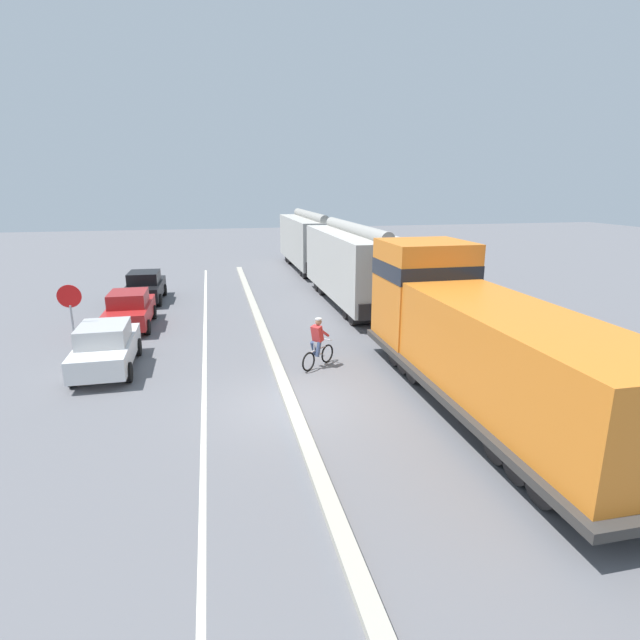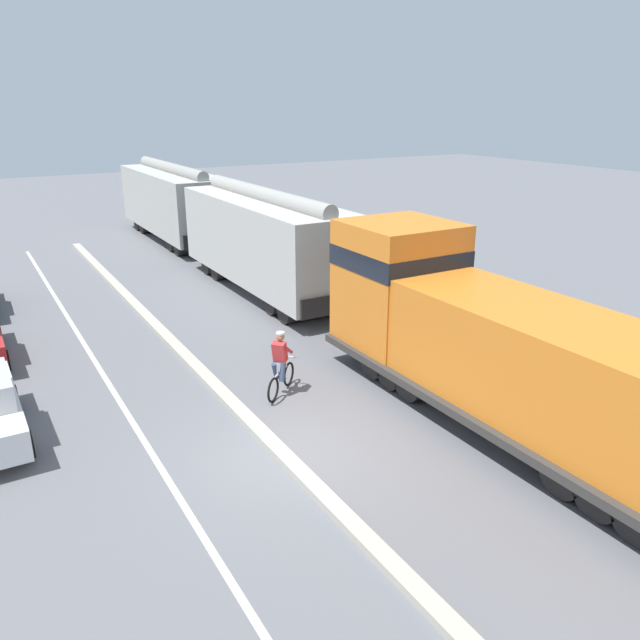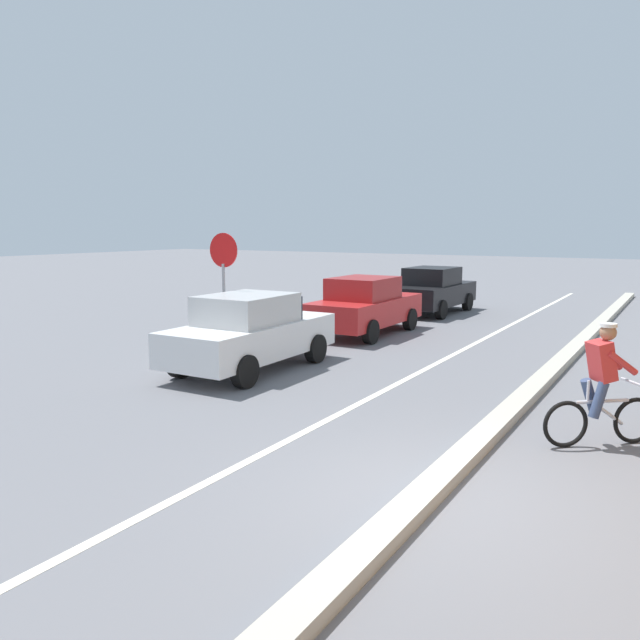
{
  "view_description": "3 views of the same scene",
  "coord_description": "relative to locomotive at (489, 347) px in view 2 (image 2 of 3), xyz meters",
  "views": [
    {
      "loc": [
        -1.97,
        -12.95,
        6.03
      ],
      "look_at": [
        1.84,
        4.41,
        1.2
      ],
      "focal_mm": 28.0,
      "sensor_mm": 36.0,
      "label": 1
    },
    {
      "loc": [
        -5.22,
        -10.6,
        7.29
      ],
      "look_at": [
        2.67,
        2.89,
        1.79
      ],
      "focal_mm": 35.0,
      "sensor_mm": 36.0,
      "label": 2
    },
    {
      "loc": [
        2.37,
        -6.35,
        2.99
      ],
      "look_at": [
        -4.77,
        5.51,
        0.94
      ],
      "focal_mm": 35.0,
      "sensor_mm": 36.0,
      "label": 3
    }
  ],
  "objects": [
    {
      "name": "cyclist",
      "position": [
        -3.74,
        3.56,
        -0.98
      ],
      "size": [
        1.34,
        1.15,
        1.71
      ],
      "color": "black",
      "rests_on": "ground"
    },
    {
      "name": "hopper_car_lead",
      "position": [
        0.0,
        12.16,
        0.28
      ],
      "size": [
        2.9,
        10.6,
        4.18
      ],
      "color": "#B9B6AF",
      "rests_on": "ground"
    },
    {
      "name": "ground_plane",
      "position": [
        -5.14,
        0.8,
        -1.8
      ],
      "size": [
        120.0,
        120.0,
        0.0
      ],
      "primitive_type": "plane",
      "color": "slate"
    },
    {
      "name": "lane_stripe",
      "position": [
        -7.54,
        6.8,
        -1.79
      ],
      "size": [
        0.14,
        36.0,
        0.01
      ],
      "primitive_type": "cube",
      "color": "silver",
      "rests_on": "ground"
    },
    {
      "name": "hopper_car_middle",
      "position": [
        0.0,
        23.76,
        0.28
      ],
      "size": [
        2.9,
        10.6,
        4.18
      ],
      "color": "#B1AEA6",
      "rests_on": "ground"
    },
    {
      "name": "locomotive",
      "position": [
        0.0,
        0.0,
        0.0
      ],
      "size": [
        3.1,
        11.61,
        4.2
      ],
      "color": "orange",
      "rests_on": "ground"
    },
    {
      "name": "median_curb",
      "position": [
        -5.14,
        6.8,
        -1.72
      ],
      "size": [
        0.36,
        36.0,
        0.16
      ],
      "primitive_type": "cube",
      "color": "#B2AD9E",
      "rests_on": "ground"
    }
  ]
}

